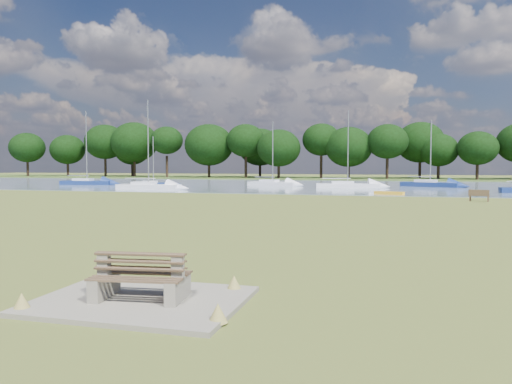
% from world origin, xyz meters
% --- Properties ---
extents(ground, '(220.00, 220.00, 0.00)m').
position_xyz_m(ground, '(0.00, 0.00, 0.00)').
color(ground, olive).
extents(river, '(220.00, 40.00, 0.10)m').
position_xyz_m(river, '(0.00, 42.00, 0.00)').
color(river, slate).
rests_on(river, ground).
extents(far_bank, '(220.00, 20.00, 0.40)m').
position_xyz_m(far_bank, '(0.00, 72.00, 0.00)').
color(far_bank, '#4C6626').
rests_on(far_bank, ground).
extents(concrete_pad, '(4.20, 3.20, 0.10)m').
position_xyz_m(concrete_pad, '(0.00, -14.00, 0.05)').
color(concrete_pad, gray).
rests_on(concrete_pad, ground).
extents(bench_pair, '(2.03, 1.34, 1.03)m').
position_xyz_m(bench_pair, '(0.00, -14.00, 0.52)').
color(bench_pair, gray).
rests_on(bench_pair, concrete_pad).
extents(riverbank_bench, '(1.53, 0.87, 0.90)m').
position_xyz_m(riverbank_bench, '(11.43, 17.69, 0.45)').
color(riverbank_bench, brown).
rests_on(riverbank_bench, ground).
extents(kayak, '(2.76, 1.68, 0.27)m').
position_xyz_m(kayak, '(4.81, 24.00, 0.19)').
color(kayak, yellow).
rests_on(kayak, river).
extents(tree_line, '(158.86, 8.82, 10.67)m').
position_xyz_m(tree_line, '(8.34, 68.00, 6.33)').
color(tree_line, black).
rests_on(tree_line, far_bank).
extents(sailboat_0, '(7.02, 2.14, 9.72)m').
position_xyz_m(sailboat_0, '(-20.72, 26.34, 0.56)').
color(sailboat_0, white).
rests_on(sailboat_0, river).
extents(sailboat_3, '(5.55, 3.45, 6.25)m').
position_xyz_m(sailboat_3, '(-24.11, 34.24, 0.43)').
color(sailboat_3, navy).
rests_on(sailboat_3, river).
extents(sailboat_4, '(7.50, 3.08, 9.01)m').
position_xyz_m(sailboat_4, '(0.00, 35.79, 0.50)').
color(sailboat_4, white).
rests_on(sailboat_4, river).
extents(sailboat_6, '(7.08, 4.50, 8.09)m').
position_xyz_m(sailboat_6, '(9.50, 40.77, 0.55)').
color(sailboat_6, navy).
rests_on(sailboat_6, river).
extents(sailboat_8, '(7.09, 2.67, 9.79)m').
position_xyz_m(sailboat_8, '(-34.22, 34.98, 0.57)').
color(sailboat_8, navy).
rests_on(sailboat_8, river).
extents(sailboat_9, '(6.72, 3.36, 8.16)m').
position_xyz_m(sailboat_9, '(-9.70, 38.84, 0.51)').
color(sailboat_9, white).
rests_on(sailboat_9, river).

